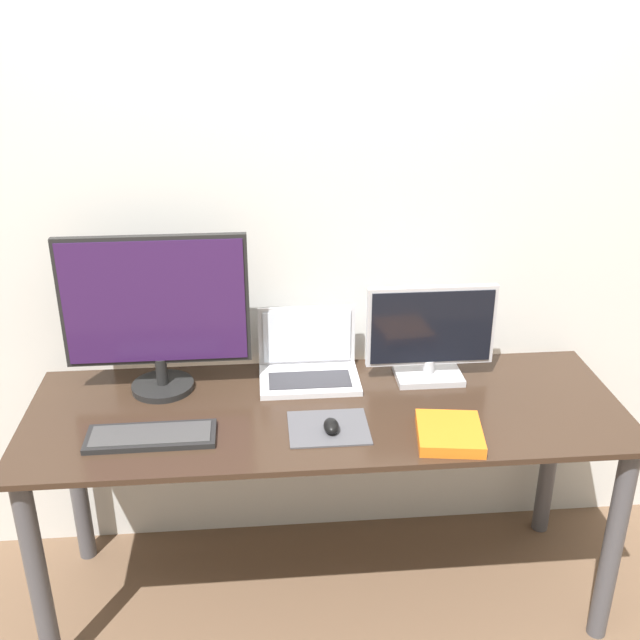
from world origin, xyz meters
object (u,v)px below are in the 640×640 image
object	(u,v)px
keyboard	(151,436)
book	(449,433)
monitor_right	(431,335)
monitor_left	(156,311)
mouse	(330,426)
laptop	(308,361)

from	to	relation	value
keyboard	book	xyz separation A→B (m)	(0.84, -0.07, 0.01)
monitor_right	keyboard	distance (m)	0.91
monitor_left	book	size ratio (longest dim) A/B	2.50
monitor_left	mouse	distance (m)	0.64
monitor_left	laptop	size ratio (longest dim) A/B	1.78
monitor_right	mouse	bearing A→B (deg)	-139.14
laptop	book	bearing A→B (deg)	-47.40
monitor_right	mouse	world-z (taller)	monitor_right
monitor_right	book	world-z (taller)	monitor_right
monitor_right	mouse	xyz separation A→B (m)	(-0.35, -0.30, -0.13)
monitor_left	book	distance (m)	0.94
monitor_right	keyboard	bearing A→B (deg)	-161.29
monitor_right	book	xyz separation A→B (m)	(-0.02, -0.36, -0.14)
monitor_right	book	distance (m)	0.39
keyboard	book	world-z (taller)	book
monitor_left	keyboard	world-z (taller)	monitor_left
keyboard	mouse	xyz separation A→B (m)	(0.51, -0.01, 0.01)
mouse	book	distance (m)	0.34
keyboard	book	size ratio (longest dim) A/B	1.60
monitor_left	monitor_right	bearing A→B (deg)	-0.00
mouse	book	size ratio (longest dim) A/B	0.31
laptop	mouse	bearing A→B (deg)	-83.72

